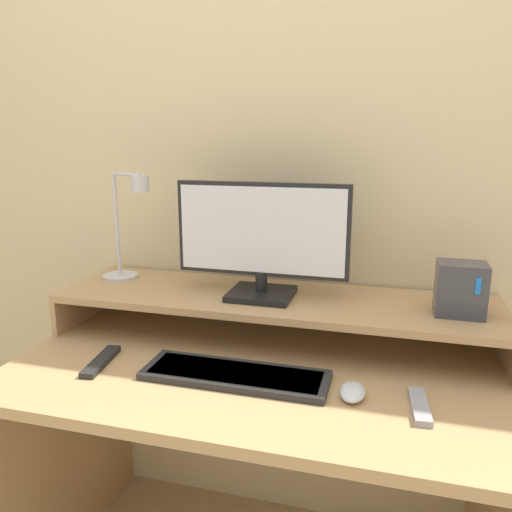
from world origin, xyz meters
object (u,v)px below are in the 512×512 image
(keyboard, at_px, (235,375))
(router_dock, at_px, (460,289))
(monitor, at_px, (262,238))
(mouse, at_px, (353,392))
(desk_lamp, at_px, (127,231))
(remote_secondary, at_px, (420,406))
(remote_control, at_px, (101,361))

(keyboard, bearing_deg, router_dock, 25.66)
(monitor, bearing_deg, mouse, -44.05)
(desk_lamp, height_order, mouse, desk_lamp)
(monitor, bearing_deg, remote_secondary, -33.95)
(remote_secondary, bearing_deg, desk_lamp, 159.24)
(desk_lamp, xyz_separation_m, remote_secondary, (0.92, -0.35, -0.30))
(monitor, relative_size, keyboard, 1.08)
(router_dock, relative_size, keyboard, 0.30)
(router_dock, height_order, remote_secondary, router_dock)
(monitor, xyz_separation_m, keyboard, (0.00, -0.27, -0.30))
(remote_control, bearing_deg, monitor, 38.09)
(desk_lamp, xyz_separation_m, mouse, (0.77, -0.33, -0.29))
(desk_lamp, distance_m, keyboard, 0.64)
(keyboard, distance_m, remote_secondary, 0.45)
(remote_control, bearing_deg, desk_lamp, 104.98)
(mouse, relative_size, remote_secondary, 0.62)
(remote_control, relative_size, remote_secondary, 1.18)
(desk_lamp, bearing_deg, remote_secondary, -20.76)
(desk_lamp, height_order, keyboard, desk_lamp)
(monitor, distance_m, keyboard, 0.41)
(keyboard, relative_size, remote_control, 2.60)
(router_dock, relative_size, remote_control, 0.79)
(monitor, relative_size, remote_secondary, 3.30)
(mouse, height_order, remote_secondary, mouse)
(mouse, bearing_deg, monitor, 135.95)
(keyboard, relative_size, remote_secondary, 3.06)
(monitor, relative_size, remote_control, 2.80)
(desk_lamp, bearing_deg, router_dock, -2.92)
(remote_control, distance_m, remote_secondary, 0.83)
(keyboard, xyz_separation_m, remote_control, (-0.38, -0.02, -0.00))
(desk_lamp, bearing_deg, remote_control, -75.02)
(monitor, xyz_separation_m, router_dock, (0.56, -0.01, -0.11))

